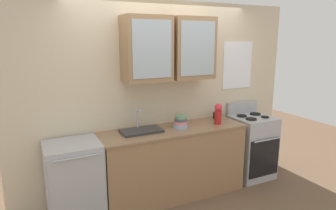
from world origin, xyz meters
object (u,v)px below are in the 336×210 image
object	(u,v)px
bowl_stack	(181,122)
vase	(218,113)
cup_near_sink	(216,115)
sink_faucet	(141,130)
dishwasher	(75,182)
stove_range	(251,146)

from	to	relation	value
bowl_stack	vase	distance (m)	0.54
vase	cup_near_sink	distance (m)	0.30
sink_faucet	dishwasher	distance (m)	0.98
bowl_stack	vase	xyz separation A→B (m)	(0.53, -0.08, 0.07)
sink_faucet	cup_near_sink	xyz separation A→B (m)	(1.21, 0.12, 0.03)
cup_near_sink	dishwasher	world-z (taller)	cup_near_sink
stove_range	bowl_stack	xyz separation A→B (m)	(-1.22, 0.01, 0.53)
sink_faucet	bowl_stack	distance (m)	0.54
sink_faucet	dishwasher	world-z (taller)	sink_faucet
vase	cup_near_sink	size ratio (longest dim) A/B	2.30
bowl_stack	cup_near_sink	world-z (taller)	bowl_stack
stove_range	cup_near_sink	xyz separation A→B (m)	(-0.54, 0.18, 0.50)
bowl_stack	dishwasher	world-z (taller)	bowl_stack
bowl_stack	dishwasher	bearing A→B (deg)	-179.42
vase	dishwasher	size ratio (longest dim) A/B	0.30
sink_faucet	bowl_stack	world-z (taller)	sink_faucet
dishwasher	cup_near_sink	bearing A→B (deg)	5.03
stove_range	bowl_stack	world-z (taller)	stove_range
sink_faucet	vase	world-z (taller)	vase
dishwasher	bowl_stack	bearing A→B (deg)	0.58
stove_range	cup_near_sink	bearing A→B (deg)	162.04
stove_range	sink_faucet	bearing A→B (deg)	178.22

